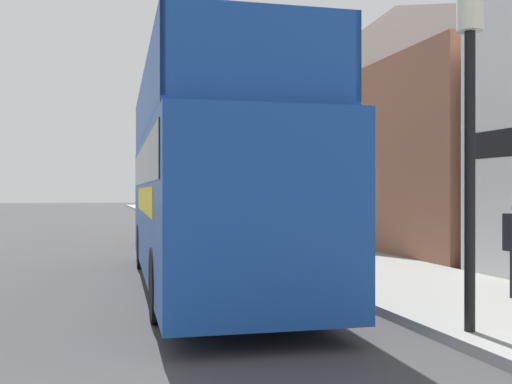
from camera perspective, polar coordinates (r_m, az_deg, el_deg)
ground_plane at (r=24.20m, az=-19.48°, el=-4.30°), size 144.00×144.00×0.00m
sidewalk at (r=21.96m, az=0.34°, el=-4.56°), size 3.68×108.00×0.14m
brick_terrace_rear at (r=22.70m, az=13.14°, el=6.38°), size 6.00×16.01×8.67m
tour_bus at (r=11.71m, az=-4.78°, el=0.01°), size 2.86×10.24×4.06m
parked_car_ahead_of_bus at (r=20.61m, az=-7.09°, el=-3.01°), size 1.99×4.20×1.59m
lamp_post_nearest at (r=7.88m, az=19.70°, el=9.60°), size 0.35×0.35×4.35m
lamp_post_second at (r=16.17m, az=1.72°, el=5.99°), size 0.35×0.35×4.92m
lamp_post_third at (r=24.88m, az=-4.31°, el=3.46°), size 0.35×0.35×4.58m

